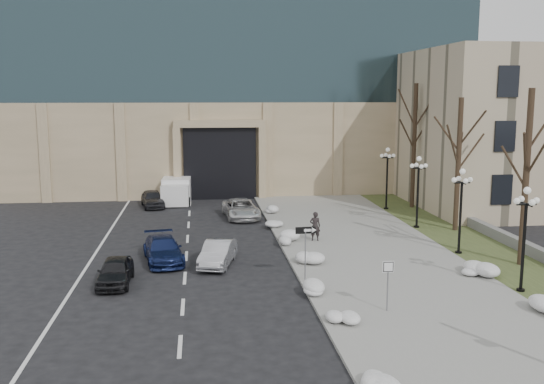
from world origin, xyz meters
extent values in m
plane|color=black|center=(0.00, 0.00, 0.00)|extent=(160.00, 160.00, 0.00)
cube|color=gray|center=(3.50, 14.00, 0.06)|extent=(9.00, 40.00, 0.12)
cube|color=gray|center=(-1.00, 14.00, 0.07)|extent=(0.30, 40.00, 0.14)
cube|color=#3B4824|center=(10.00, 14.00, 0.05)|extent=(4.00, 40.00, 0.10)
cube|color=slate|center=(12.00, 16.00, 0.35)|extent=(0.50, 30.00, 0.70)
cube|color=tan|center=(-2.00, 42.00, 4.00)|extent=(40.00, 20.00, 8.00)
cube|color=black|center=(-4.00, 33.00, 3.00)|extent=(6.00, 2.50, 6.00)
cube|color=tan|center=(-4.00, 31.60, 6.30)|extent=(7.50, 0.60, 0.60)
cube|color=tan|center=(-7.50, 31.60, 3.00)|extent=(0.60, 0.60, 6.00)
cube|color=tan|center=(-0.50, 31.60, 3.00)|extent=(0.60, 0.60, 6.00)
cube|color=tan|center=(22.00, 28.00, 6.00)|extent=(22.00, 18.00, 12.00)
cube|color=black|center=(14.00, 19.00, 2.50)|extent=(1.40, 0.25, 2.00)
cube|color=black|center=(14.00, 19.00, 6.00)|extent=(1.40, 0.25, 2.00)
cube|color=black|center=(14.00, 19.00, 9.50)|extent=(1.40, 0.25, 2.00)
imported|color=black|center=(-9.65, 9.44, 0.62)|extent=(1.50, 3.66, 1.24)
imported|color=#AFB1B8|center=(-4.84, 12.05, 0.64)|extent=(2.25, 4.09, 1.28)
imported|color=navy|center=(-7.67, 13.03, 0.65)|extent=(2.57, 4.72, 1.30)
imported|color=silver|center=(-2.83, 23.90, 0.67)|extent=(2.71, 5.02, 1.34)
imported|color=#2D2D32|center=(-9.36, 28.95, 0.66)|extent=(2.27, 4.12, 1.33)
imported|color=black|center=(1.02, 16.20, 0.99)|extent=(0.69, 0.50, 1.73)
cube|color=silver|center=(-7.52, 31.91, 1.00)|extent=(2.38, 5.10, 2.01)
cube|color=silver|center=(-7.62, 28.89, 0.90)|extent=(2.16, 1.68, 1.61)
cylinder|color=black|center=(-8.62, 29.13, 0.35)|extent=(0.27, 0.71, 0.70)
cylinder|color=black|center=(-6.61, 29.06, 0.35)|extent=(0.27, 0.71, 0.70)
cylinder|color=black|center=(-8.47, 33.45, 0.35)|extent=(0.27, 0.71, 0.70)
cylinder|color=black|center=(-6.46, 33.38, 0.35)|extent=(0.27, 0.71, 0.70)
cylinder|color=slate|center=(-0.90, 8.66, 1.30)|extent=(0.06, 0.06, 2.60)
cube|color=black|center=(-0.90, 8.66, 2.50)|extent=(0.95, 0.09, 0.32)
cube|color=white|center=(-0.75, 8.64, 2.50)|extent=(0.45, 0.03, 0.12)
cone|color=white|center=(-0.50, 8.65, 2.50)|extent=(0.23, 0.27, 0.26)
cylinder|color=slate|center=(1.65, 4.26, 1.07)|extent=(0.06, 0.06, 2.14)
cube|color=white|center=(1.65, 4.26, 1.94)|extent=(0.47, 0.06, 0.47)
cube|color=black|center=(1.65, 4.24, 1.94)|extent=(0.41, 0.03, 0.41)
cube|color=white|center=(1.65, 4.23, 1.94)|extent=(0.35, 0.03, 0.35)
ellipsoid|color=white|center=(-0.52, -2.05, 0.30)|extent=(1.10, 1.60, 0.36)
ellipsoid|color=white|center=(-0.44, 2.88, 0.30)|extent=(1.10, 1.60, 0.36)
ellipsoid|color=white|center=(-0.84, 6.62, 0.30)|extent=(1.10, 1.60, 0.36)
ellipsoid|color=white|center=(-0.37, 11.67, 0.30)|extent=(1.10, 1.60, 0.36)
ellipsoid|color=white|center=(-0.54, 15.86, 0.30)|extent=(1.10, 1.60, 0.36)
ellipsoid|color=white|center=(-0.65, 20.30, 0.30)|extent=(1.10, 1.60, 0.36)
ellipsoid|color=white|center=(-0.82, 25.01, 0.30)|extent=(1.10, 1.60, 0.36)
ellipsoid|color=white|center=(7.62, 3.15, 0.30)|extent=(1.10, 1.60, 0.36)
ellipsoid|color=white|center=(7.45, 8.42, 0.30)|extent=(1.10, 1.60, 0.36)
cylinder|color=black|center=(8.30, 6.00, 0.10)|extent=(0.36, 0.36, 0.20)
cylinder|color=black|center=(8.30, 6.00, 2.00)|extent=(0.14, 0.14, 4.00)
cylinder|color=black|center=(8.30, 6.00, 4.00)|extent=(0.10, 0.90, 0.10)
cylinder|color=black|center=(8.30, 6.00, 4.00)|extent=(0.90, 0.10, 0.10)
sphere|color=silver|center=(8.30, 6.00, 4.60)|extent=(0.32, 0.32, 0.32)
sphere|color=silver|center=(8.75, 6.00, 4.15)|extent=(0.28, 0.28, 0.28)
sphere|color=silver|center=(7.85, 6.00, 4.15)|extent=(0.28, 0.28, 0.28)
sphere|color=silver|center=(8.30, 6.45, 4.15)|extent=(0.28, 0.28, 0.28)
sphere|color=silver|center=(8.30, 5.55, 4.15)|extent=(0.28, 0.28, 0.28)
cylinder|color=black|center=(8.30, 12.50, 0.10)|extent=(0.36, 0.36, 0.20)
cylinder|color=black|center=(8.30, 12.50, 2.00)|extent=(0.14, 0.14, 4.00)
cylinder|color=black|center=(8.30, 12.50, 4.00)|extent=(0.10, 0.90, 0.10)
cylinder|color=black|center=(8.30, 12.50, 4.00)|extent=(0.90, 0.10, 0.10)
sphere|color=silver|center=(8.30, 12.50, 4.60)|extent=(0.32, 0.32, 0.32)
sphere|color=silver|center=(8.75, 12.50, 4.15)|extent=(0.28, 0.28, 0.28)
sphere|color=silver|center=(7.85, 12.50, 4.15)|extent=(0.28, 0.28, 0.28)
sphere|color=silver|center=(8.30, 12.95, 4.15)|extent=(0.28, 0.28, 0.28)
sphere|color=silver|center=(8.30, 12.05, 4.15)|extent=(0.28, 0.28, 0.28)
cylinder|color=black|center=(8.30, 19.00, 0.10)|extent=(0.36, 0.36, 0.20)
cylinder|color=black|center=(8.30, 19.00, 2.00)|extent=(0.14, 0.14, 4.00)
cylinder|color=black|center=(8.30, 19.00, 4.00)|extent=(0.10, 0.90, 0.10)
cylinder|color=black|center=(8.30, 19.00, 4.00)|extent=(0.90, 0.10, 0.10)
sphere|color=silver|center=(8.30, 19.00, 4.60)|extent=(0.32, 0.32, 0.32)
sphere|color=silver|center=(8.75, 19.00, 4.15)|extent=(0.28, 0.28, 0.28)
sphere|color=silver|center=(7.85, 19.00, 4.15)|extent=(0.28, 0.28, 0.28)
sphere|color=silver|center=(8.30, 19.45, 4.15)|extent=(0.28, 0.28, 0.28)
sphere|color=silver|center=(8.30, 18.55, 4.15)|extent=(0.28, 0.28, 0.28)
cylinder|color=black|center=(8.30, 25.50, 0.10)|extent=(0.36, 0.36, 0.20)
cylinder|color=black|center=(8.30, 25.50, 2.00)|extent=(0.14, 0.14, 4.00)
cylinder|color=black|center=(8.30, 25.50, 4.00)|extent=(0.10, 0.90, 0.10)
cylinder|color=black|center=(8.30, 25.50, 4.00)|extent=(0.90, 0.10, 0.10)
sphere|color=silver|center=(8.30, 25.50, 4.60)|extent=(0.32, 0.32, 0.32)
sphere|color=silver|center=(8.75, 25.50, 4.15)|extent=(0.28, 0.28, 0.28)
sphere|color=silver|center=(7.85, 25.50, 4.15)|extent=(0.28, 0.28, 0.28)
sphere|color=silver|center=(8.30, 25.95, 4.15)|extent=(0.28, 0.28, 0.28)
sphere|color=silver|center=(8.30, 25.05, 4.15)|extent=(0.28, 0.28, 0.28)
cylinder|color=black|center=(10.50, 10.00, 4.50)|extent=(0.32, 0.32, 9.00)
cylinder|color=black|center=(10.50, 18.00, 4.25)|extent=(0.32, 0.32, 8.50)
cylinder|color=black|center=(10.50, 26.00, 4.75)|extent=(0.32, 0.32, 9.50)
camera|label=1|loc=(-5.71, -18.20, 8.71)|focal=40.00mm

